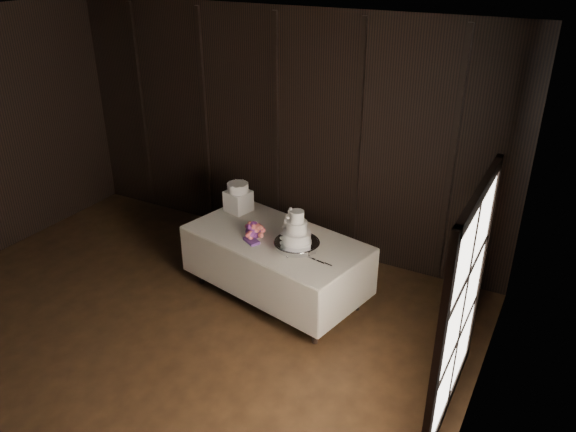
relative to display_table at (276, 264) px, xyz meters
The scene contains 9 objects.
room 2.59m from the display_table, 107.05° to the right, with size 6.08×7.08×3.08m.
window 3.15m from the display_table, 37.44° to the right, with size 0.06×1.16×1.56m, color black.
display_table is the anchor object (origin of this frame).
cake_stand 0.52m from the display_table, 22.25° to the right, with size 0.48×0.48×0.09m, color silver.
wedding_cake 0.66m from the display_table, 26.29° to the right, with size 0.33×0.29×0.35m.
bouquet 0.48m from the display_table, 156.02° to the right, with size 0.31×0.41×0.20m, color #D25253, non-canonical shape.
box_pedestal 0.93m from the display_table, 152.91° to the left, with size 0.26×0.26×0.25m, color white.
small_cake 1.03m from the display_table, 152.91° to the left, with size 0.25×0.25×0.10m, color white.
cake_knife 0.71m from the display_table, 22.54° to the right, with size 0.37×0.02×0.01m, color silver.
Camera 1 is at (3.36, -2.40, 3.66)m, focal length 35.00 mm.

